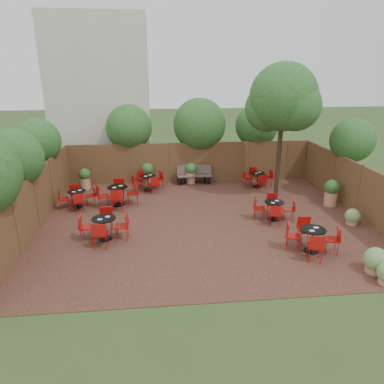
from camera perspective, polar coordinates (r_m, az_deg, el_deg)
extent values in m
plane|color=#354F23|center=(13.56, 1.95, -4.63)|extent=(80.00, 80.00, 0.00)
cube|color=#321814|center=(13.56, 1.95, -4.59)|extent=(12.00, 10.00, 0.02)
cube|color=#4F341D|center=(17.94, -0.19, 4.72)|extent=(12.00, 0.08, 2.00)
cube|color=#4F341D|center=(13.75, -23.62, -1.47)|extent=(0.08, 10.00, 2.00)
cube|color=#4F341D|center=(15.20, 25.02, 0.21)|extent=(0.08, 10.00, 2.00)
cube|color=beige|center=(20.53, -14.11, 14.48)|extent=(5.00, 4.00, 8.00)
sphere|color=#22561C|center=(16.30, -23.38, 7.36)|extent=(1.91, 1.91, 1.91)
sphere|color=#22561C|center=(13.49, -26.54, 4.85)|extent=(1.99, 1.99, 1.99)
sphere|color=#22561C|center=(18.25, -9.99, 10.05)|extent=(2.25, 2.25, 2.25)
sphere|color=#22561C|center=(18.23, 1.20, 10.68)|extent=(2.62, 2.62, 2.62)
sphere|color=#22561C|center=(19.05, 10.26, 10.36)|extent=(2.20, 2.20, 2.20)
sphere|color=#22561C|center=(16.80, 24.15, 7.53)|extent=(1.87, 1.87, 1.87)
cylinder|color=black|center=(16.02, 13.76, 7.16)|extent=(0.25, 0.25, 4.54)
sphere|color=#22561C|center=(15.74, 14.36, 14.45)|extent=(2.82, 2.82, 2.82)
sphere|color=#22561C|center=(16.00, 11.99, 12.88)|extent=(1.98, 1.98, 1.98)
sphere|color=#22561C|center=(15.54, 16.19, 13.06)|extent=(2.06, 2.06, 2.06)
cube|color=brown|center=(17.66, 0.01, 2.61)|extent=(1.51, 0.60, 0.05)
cube|color=brown|center=(17.78, -0.06, 3.61)|extent=(1.48, 0.27, 0.44)
cube|color=black|center=(17.67, -2.15, 1.84)|extent=(0.11, 0.45, 0.39)
cube|color=black|center=(17.81, 2.14, 1.97)|extent=(0.11, 0.45, 0.39)
cube|color=brown|center=(17.68, 0.73, 2.65)|extent=(1.54, 0.60, 0.05)
cube|color=brown|center=(17.80, 0.66, 3.67)|extent=(1.50, 0.26, 0.45)
cube|color=black|center=(17.69, -1.46, 1.87)|extent=(0.11, 0.45, 0.40)
cube|color=black|center=(17.84, 2.89, 2.01)|extent=(0.11, 0.45, 0.40)
cylinder|color=black|center=(13.97, 12.77, -4.24)|extent=(0.43, 0.43, 0.03)
cylinder|color=black|center=(13.84, 12.88, -2.92)|extent=(0.05, 0.05, 0.68)
cylinder|color=black|center=(13.71, 12.98, -1.57)|extent=(0.74, 0.74, 0.03)
cube|color=white|center=(13.81, 13.35, -1.35)|extent=(0.15, 0.12, 0.01)
cube|color=white|center=(13.57, 12.75, -1.67)|extent=(0.15, 0.12, 0.01)
cylinder|color=black|center=(15.56, -17.65, -2.23)|extent=(0.41, 0.41, 0.03)
cylinder|color=black|center=(15.45, -17.77, -1.08)|extent=(0.05, 0.05, 0.66)
cylinder|color=black|center=(15.34, -17.89, 0.11)|extent=(0.71, 0.71, 0.03)
cube|color=white|center=(15.38, -17.44, 0.28)|extent=(0.16, 0.13, 0.01)
cube|color=white|center=(15.25, -18.33, 0.03)|extent=(0.16, 0.13, 0.01)
cylinder|color=black|center=(15.34, -11.60, -1.99)|extent=(0.48, 0.48, 0.03)
cylinder|color=black|center=(15.21, -11.70, -0.63)|extent=(0.05, 0.05, 0.77)
cylinder|color=black|center=(15.08, -11.80, 0.78)|extent=(0.83, 0.83, 0.03)
cube|color=white|center=(15.14, -11.28, 0.99)|extent=(0.17, 0.14, 0.02)
cube|color=white|center=(14.96, -12.26, 0.70)|extent=(0.17, 0.14, 0.02)
cylinder|color=black|center=(17.66, 10.30, 0.91)|extent=(0.41, 0.41, 0.03)
cylinder|color=black|center=(17.57, 10.36, 1.93)|extent=(0.05, 0.05, 0.65)
cylinder|color=black|center=(17.47, 10.42, 2.98)|extent=(0.71, 0.71, 0.03)
cube|color=white|center=(17.57, 10.71, 3.12)|extent=(0.14, 0.11, 0.01)
cube|color=white|center=(17.34, 10.23, 2.94)|extent=(0.14, 0.11, 0.01)
cylinder|color=black|center=(11.97, 18.36, -8.88)|extent=(0.45, 0.45, 0.03)
cylinder|color=black|center=(11.81, 18.54, -7.31)|extent=(0.05, 0.05, 0.72)
cylinder|color=black|center=(11.65, 18.73, -5.68)|extent=(0.78, 0.78, 0.03)
cube|color=white|center=(11.76, 19.13, -5.36)|extent=(0.16, 0.13, 0.02)
cube|color=white|center=(11.50, 18.52, -5.86)|extent=(0.16, 0.13, 0.02)
cylinder|color=black|center=(16.99, -6.98, 0.34)|extent=(0.42, 0.42, 0.03)
cylinder|color=black|center=(16.88, -7.02, 1.44)|extent=(0.05, 0.05, 0.67)
cylinder|color=black|center=(16.78, -7.07, 2.56)|extent=(0.73, 0.73, 0.03)
cube|color=white|center=(16.85, -6.68, 2.72)|extent=(0.16, 0.14, 0.01)
cube|color=white|center=(16.67, -7.41, 2.51)|extent=(0.16, 0.14, 0.01)
cylinder|color=black|center=(12.47, -13.61, -7.23)|extent=(0.46, 0.46, 0.03)
cylinder|color=black|center=(12.32, -13.74, -5.70)|extent=(0.05, 0.05, 0.72)
cylinder|color=black|center=(12.17, -13.88, -4.11)|extent=(0.79, 0.79, 0.03)
cube|color=white|center=(12.22, -13.26, -3.84)|extent=(0.16, 0.12, 0.02)
cube|color=white|center=(12.06, -14.45, -4.25)|extent=(0.16, 0.12, 0.02)
cylinder|color=tan|center=(17.76, -7.06, 2.09)|extent=(0.50, 0.50, 0.57)
sphere|color=#22561C|center=(17.62, -7.12, 3.67)|extent=(0.60, 0.60, 0.60)
cylinder|color=tan|center=(17.84, -0.21, 2.27)|extent=(0.47, 0.47, 0.54)
sphere|color=#22561C|center=(17.71, -0.22, 3.76)|extent=(0.56, 0.56, 0.56)
cylinder|color=tan|center=(17.73, -16.58, 1.31)|extent=(0.45, 0.45, 0.52)
sphere|color=#22561C|center=(17.61, -16.72, 2.73)|extent=(0.54, 0.54, 0.54)
cylinder|color=tan|center=(15.99, 21.14, -1.01)|extent=(0.50, 0.50, 0.58)
sphere|color=#22561C|center=(15.83, 21.36, 0.75)|extent=(0.61, 0.61, 0.61)
cylinder|color=tan|center=(11.49, 27.03, -10.77)|extent=(0.50, 0.50, 0.23)
sphere|color=#6A904A|center=(11.36, 27.24, -9.52)|extent=(0.68, 0.68, 0.68)
cylinder|color=tan|center=(14.46, 24.05, -4.34)|extent=(0.41, 0.41, 0.18)
sphere|color=#6A904A|center=(14.38, 24.18, -3.50)|extent=(0.55, 0.55, 0.55)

